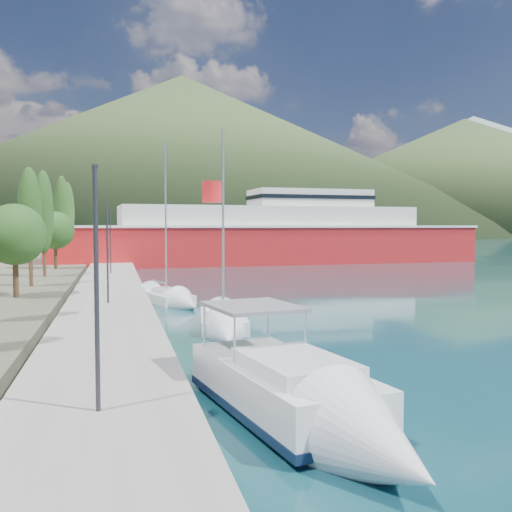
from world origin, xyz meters
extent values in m
plane|color=#113E47|center=(0.00, 120.00, 0.00)|extent=(1400.00, 1400.00, 0.00)
cube|color=gray|center=(-9.00, 26.00, 0.40)|extent=(5.00, 88.00, 0.80)
cone|color=gray|center=(80.00, 680.00, 90.00)|extent=(760.00, 760.00, 180.00)
cone|color=gray|center=(420.00, 600.00, 70.00)|extent=(640.00, 640.00, 140.00)
cone|color=#384B26|center=(40.00, 400.00, 57.50)|extent=(480.00, 480.00, 115.00)
cone|color=#384B26|center=(260.00, 380.00, 45.00)|extent=(420.00, 420.00, 90.00)
cylinder|color=#47301E|center=(-14.91, 19.41, 1.96)|extent=(0.36, 0.36, 2.51)
sphere|color=#254A1B|center=(-14.91, 19.41, 4.82)|extent=(4.02, 4.02, 4.02)
cylinder|color=#47301E|center=(-14.91, 26.37, 1.71)|extent=(0.30, 0.30, 2.03)
ellipsoid|color=#254A1B|center=(-14.91, 26.37, 6.32)|extent=(1.80, 1.80, 7.19)
cylinder|color=#47301E|center=(-14.91, 35.13, 1.78)|extent=(0.30, 0.30, 2.15)
ellipsoid|color=#254A1B|center=(-14.91, 35.13, 6.66)|extent=(1.80, 1.80, 7.63)
cylinder|color=#47301E|center=(-14.91, 45.22, 1.98)|extent=(0.36, 0.36, 2.57)
sphere|color=#254A1B|center=(-14.91, 45.22, 4.91)|extent=(4.11, 4.11, 4.11)
cylinder|color=#47301E|center=(-14.91, 53.99, 1.90)|extent=(0.30, 0.30, 2.40)
ellipsoid|color=#254A1B|center=(-14.91, 53.99, 7.36)|extent=(1.80, 1.80, 8.52)
cylinder|color=#47301E|center=(-14.91, 63.00, 1.89)|extent=(0.30, 0.30, 2.38)
ellipsoid|color=#254A1B|center=(-14.91, 63.00, 7.29)|extent=(1.80, 1.80, 8.43)
cylinder|color=#2D2D33|center=(-9.00, -6.13, 3.80)|extent=(0.12, 0.12, 6.00)
cube|color=#2D2D33|center=(-9.00, -5.88, 6.80)|extent=(0.15, 0.50, 0.12)
cylinder|color=#2D2D33|center=(-9.00, 14.27, 3.80)|extent=(0.12, 0.12, 6.00)
cube|color=#2D2D33|center=(-9.00, 14.52, 6.80)|extent=(0.15, 0.50, 0.12)
cylinder|color=#2D2D33|center=(-9.00, 36.14, 3.80)|extent=(0.12, 0.12, 6.00)
cube|color=#2D2D33|center=(-9.00, 36.39, 6.80)|extent=(0.15, 0.50, 0.12)
cube|color=#0E1B34|center=(-4.01, -5.12, -0.06)|extent=(3.78, 7.29, 0.78)
cube|color=silver|center=(-4.01, -5.12, 0.83)|extent=(4.13, 7.69, 1.22)
cube|color=#0E1B34|center=(-4.01, -5.12, 0.28)|extent=(4.20, 7.79, 0.24)
cube|color=silver|center=(-3.85, -5.99, 1.61)|extent=(2.90, 3.91, 0.45)
cube|color=slate|center=(-4.35, -3.19, 2.84)|extent=(3.04, 3.43, 0.11)
cone|color=silver|center=(-3.19, -9.67, 0.61)|extent=(3.47, 4.01, 2.89)
cube|color=silver|center=(-3.03, 9.02, 0.25)|extent=(3.08, 5.97, 0.91)
cube|color=silver|center=(-3.08, 8.64, 0.86)|extent=(1.70, 2.45, 0.35)
cylinder|color=silver|center=(-3.08, 8.64, 5.53)|extent=(0.12, 0.12, 9.63)
cone|color=silver|center=(-3.53, 5.40, 0.25)|extent=(2.67, 2.95, 2.33)
cube|color=silver|center=(-5.21, 20.17, 0.24)|extent=(3.90, 6.55, 0.87)
cube|color=silver|center=(-5.09, 19.78, 0.82)|extent=(1.99, 2.75, 0.34)
cylinder|color=silver|center=(-5.09, 19.78, 6.00)|extent=(0.12, 0.12, 10.65)
cone|color=silver|center=(-4.07, 16.39, 0.24)|extent=(2.96, 3.40, 2.23)
cube|color=red|center=(13.25, 59.72, 2.33)|extent=(62.18, 16.17, 5.94)
cube|color=silver|center=(13.25, 59.72, 5.31)|extent=(62.63, 16.58, 0.32)
cube|color=silver|center=(13.25, 59.72, 6.58)|extent=(43.00, 12.94, 3.18)
cube|color=silver|center=(19.60, 60.08, 9.45)|extent=(17.65, 8.85, 2.55)
cylinder|color=red|center=(4.77, 59.24, 10.19)|extent=(2.76, 2.76, 2.97)
camera|label=1|loc=(-8.54, -20.53, 5.36)|focal=40.00mm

